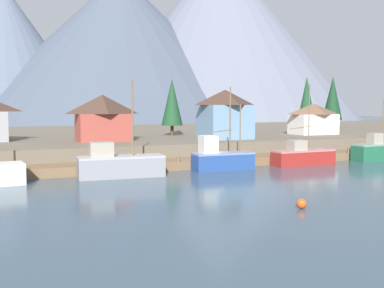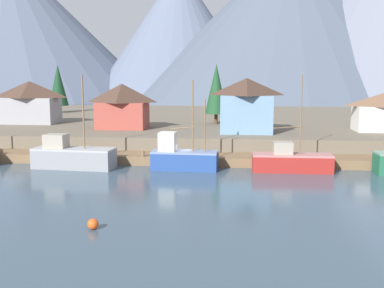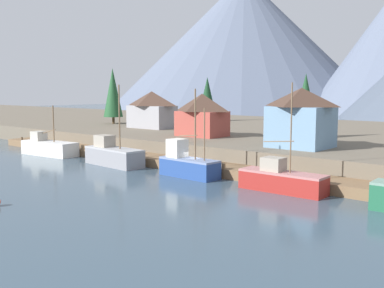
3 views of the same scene
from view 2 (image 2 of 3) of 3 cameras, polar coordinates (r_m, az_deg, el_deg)
name	(u,v)px [view 2 (image 2 of 3)]	position (r m, az deg, el deg)	size (l,w,h in m)	color
ground_plane	(197,144)	(68.76, 0.59, 0.03)	(400.00, 400.00, 1.00)	#384C5B
dock	(182,159)	(50.92, -1.27, -1.84)	(80.00, 4.00, 1.60)	brown
shoreline_bank	(203,124)	(80.40, 1.37, 2.53)	(400.00, 56.00, 2.50)	#665B4C
mountain_west_peak	(8,25)	(219.67, -21.84, 13.53)	(127.20, 127.20, 62.03)	slate
mountain_central_peak	(179,33)	(193.51, -1.58, 13.55)	(72.74, 72.74, 53.06)	slate
mountain_east_peak	(289,22)	(186.43, 11.92, 14.60)	(123.32, 123.32, 59.76)	#475160
fishing_boat_grey	(72,156)	(49.78, -14.63, -1.47)	(8.67, 3.37, 9.68)	gray
fishing_boat_blue	(182,157)	(47.40, -1.24, -1.63)	(6.86, 2.61, 9.20)	navy
fishing_boat_red	(291,161)	(47.51, 12.19, -2.08)	(7.97, 2.36, 9.73)	maroon
house_red	(122,106)	(62.97, -8.64, 4.73)	(6.86, 4.90, 6.04)	#9E4238
house_grey	(30,102)	(73.05, -19.44, 4.96)	(8.36, 4.86, 6.30)	gray
house_white	(383,112)	(64.28, 22.60, 3.73)	(7.26, 4.63, 4.92)	silver
house_blue	(246,105)	(58.50, 6.78, 4.86)	(6.71, 5.99, 6.82)	#6689A8
conifer_mid_right	(216,89)	(68.02, 3.03, 6.83)	(3.32, 3.32, 8.80)	#4C3823
conifer_back_left	(58,85)	(92.33, -16.26, 7.02)	(3.66, 3.66, 9.16)	#4C3823
channel_buoy	(93,224)	(30.17, -12.19, -9.68)	(0.70, 0.70, 0.70)	#E04C19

